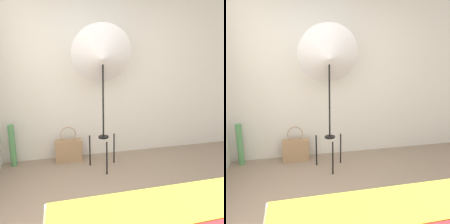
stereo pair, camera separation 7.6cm
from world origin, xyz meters
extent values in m
cube|color=silver|center=(0.00, 2.06, 1.30)|extent=(8.00, 0.05, 2.60)
cube|color=gold|center=(0.14, -0.07, 0.46)|extent=(1.62, 0.44, 0.04)
cylinder|color=black|center=(0.05, 1.32, 0.23)|extent=(0.02, 0.02, 0.46)
cylinder|color=black|center=(-0.14, 1.64, 0.23)|extent=(0.02, 0.02, 0.46)
cylinder|color=black|center=(0.23, 1.64, 0.23)|extent=(0.02, 0.02, 0.46)
cylinder|color=black|center=(0.05, 1.53, 0.46)|extent=(0.15, 0.15, 0.02)
cylinder|color=black|center=(0.05, 1.53, 1.01)|extent=(0.02, 0.02, 1.10)
cone|color=silver|center=(0.05, 1.53, 1.56)|extent=(0.82, 0.46, 0.82)
cube|color=#9E7A56|center=(-0.43, 1.87, 0.17)|extent=(0.40, 0.14, 0.34)
torus|color=#9E7A56|center=(-0.43, 1.87, 0.43)|extent=(0.23, 0.01, 0.23)
cylinder|color=#56995B|center=(-1.22, 1.91, 0.31)|extent=(0.08, 0.08, 0.62)
camera|label=1|loc=(-0.55, -1.32, 1.46)|focal=35.00mm
camera|label=2|loc=(-0.48, -1.34, 1.46)|focal=35.00mm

